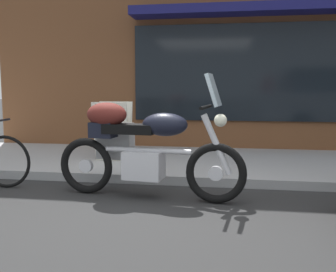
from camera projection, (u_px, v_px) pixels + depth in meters
name	position (u px, v px, depth m)	size (l,w,h in m)	color
ground_plane	(154.00, 217.00, 3.77)	(80.00, 80.00, 0.00)	#292929
touring_motorcycle	(138.00, 145.00, 4.42)	(2.23, 0.81, 1.41)	black
sandwich_board_sign	(113.00, 131.00, 6.05)	(0.55, 0.41, 0.93)	silver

